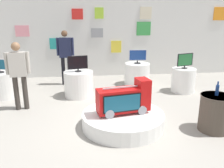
{
  "coord_description": "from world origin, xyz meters",
  "views": [
    {
      "loc": [
        -0.4,
        -4.41,
        2.21
      ],
      "look_at": [
        0.12,
        0.22,
        0.84
      ],
      "focal_mm": 37.03,
      "sensor_mm": 36.0,
      "label": 1
    }
  ],
  "objects_px": {
    "novelty_firetruck_tv": "(124,100)",
    "shopper_browsing_near_truck": "(18,71)",
    "tv_on_left_rear": "(185,60)",
    "shopper_browsing_rear": "(65,53)",
    "bottle_on_side_table": "(217,90)",
    "display_pedestal_left_rear": "(183,80)",
    "display_pedestal_center_rear": "(79,84)",
    "tv_on_far_right": "(138,56)",
    "display_pedestal_far_right": "(137,74)",
    "display_pedestal_right_rear": "(2,85)",
    "main_display_pedestal": "(123,120)",
    "tv_on_center_rear": "(78,63)",
    "side_table_round": "(215,113)"
  },
  "relations": [
    {
      "from": "novelty_firetruck_tv",
      "to": "shopper_browsing_near_truck",
      "type": "height_order",
      "value": "shopper_browsing_near_truck"
    },
    {
      "from": "tv_on_left_rear",
      "to": "shopper_browsing_near_truck",
      "type": "relative_size",
      "value": 0.32
    },
    {
      "from": "tv_on_left_rear",
      "to": "shopper_browsing_rear",
      "type": "height_order",
      "value": "shopper_browsing_rear"
    },
    {
      "from": "tv_on_left_rear",
      "to": "bottle_on_side_table",
      "type": "distance_m",
      "value": 2.47
    },
    {
      "from": "display_pedestal_left_rear",
      "to": "tv_on_left_rear",
      "type": "bearing_deg",
      "value": -107.02
    },
    {
      "from": "display_pedestal_center_rear",
      "to": "bottle_on_side_table",
      "type": "relative_size",
      "value": 2.98
    },
    {
      "from": "display_pedestal_left_rear",
      "to": "tv_on_far_right",
      "type": "bearing_deg",
      "value": 143.65
    },
    {
      "from": "display_pedestal_left_rear",
      "to": "display_pedestal_far_right",
      "type": "xyz_separation_m",
      "value": [
        -1.22,
        0.9,
        0.0
      ]
    },
    {
      "from": "display_pedestal_right_rear",
      "to": "shopper_browsing_near_truck",
      "type": "height_order",
      "value": "shopper_browsing_near_truck"
    },
    {
      "from": "shopper_browsing_rear",
      "to": "shopper_browsing_near_truck",
      "type": "bearing_deg",
      "value": -114.49
    },
    {
      "from": "display_pedestal_left_rear",
      "to": "shopper_browsing_near_truck",
      "type": "distance_m",
      "value": 4.61
    },
    {
      "from": "tv_on_left_rear",
      "to": "shopper_browsing_near_truck",
      "type": "bearing_deg",
      "value": -168.88
    },
    {
      "from": "tv_on_left_rear",
      "to": "main_display_pedestal",
      "type": "bearing_deg",
      "value": -136.09
    },
    {
      "from": "display_pedestal_right_rear",
      "to": "novelty_firetruck_tv",
      "type": "bearing_deg",
      "value": -34.9
    },
    {
      "from": "display_pedestal_far_right",
      "to": "shopper_browsing_near_truck",
      "type": "height_order",
      "value": "shopper_browsing_near_truck"
    },
    {
      "from": "novelty_firetruck_tv",
      "to": "tv_on_far_right",
      "type": "distance_m",
      "value": 3.15
    },
    {
      "from": "display_pedestal_center_rear",
      "to": "display_pedestal_right_rear",
      "type": "bearing_deg",
      "value": 176.34
    },
    {
      "from": "tv_on_center_rear",
      "to": "display_pedestal_far_right",
      "type": "xyz_separation_m",
      "value": [
        1.9,
        0.96,
        -0.6
      ]
    },
    {
      "from": "display_pedestal_left_rear",
      "to": "shopper_browsing_near_truck",
      "type": "bearing_deg",
      "value": -168.83
    },
    {
      "from": "main_display_pedestal",
      "to": "bottle_on_side_table",
      "type": "xyz_separation_m",
      "value": [
        1.77,
        -0.35,
        0.7
      ]
    },
    {
      "from": "display_pedestal_left_rear",
      "to": "bottle_on_side_table",
      "type": "relative_size",
      "value": 2.59
    },
    {
      "from": "display_pedestal_left_rear",
      "to": "shopper_browsing_near_truck",
      "type": "height_order",
      "value": "shopper_browsing_near_truck"
    },
    {
      "from": "tv_on_left_rear",
      "to": "display_pedestal_far_right",
      "type": "xyz_separation_m",
      "value": [
        -1.22,
        0.91,
        -0.61
      ]
    },
    {
      "from": "side_table_round",
      "to": "tv_on_center_rear",
      "type": "bearing_deg",
      "value": 138.71
    },
    {
      "from": "tv_on_center_rear",
      "to": "tv_on_far_right",
      "type": "height_order",
      "value": "tv_on_far_right"
    },
    {
      "from": "tv_on_far_right",
      "to": "bottle_on_side_table",
      "type": "xyz_separation_m",
      "value": [
        0.82,
        -3.33,
        -0.12
      ]
    },
    {
      "from": "main_display_pedestal",
      "to": "tv_on_center_rear",
      "type": "distance_m",
      "value": 2.38
    },
    {
      "from": "main_display_pedestal",
      "to": "shopper_browsing_rear",
      "type": "relative_size",
      "value": 0.95
    },
    {
      "from": "display_pedestal_far_right",
      "to": "bottle_on_side_table",
      "type": "relative_size",
      "value": 3.01
    },
    {
      "from": "main_display_pedestal",
      "to": "display_pedestal_far_right",
      "type": "relative_size",
      "value": 2.04
    },
    {
      "from": "tv_on_center_rear",
      "to": "shopper_browsing_rear",
      "type": "relative_size",
      "value": 0.31
    },
    {
      "from": "tv_on_center_rear",
      "to": "tv_on_left_rear",
      "type": "bearing_deg",
      "value": 1.01
    },
    {
      "from": "main_display_pedestal",
      "to": "shopper_browsing_near_truck",
      "type": "bearing_deg",
      "value": 152.55
    },
    {
      "from": "display_pedestal_right_rear",
      "to": "side_table_round",
      "type": "distance_m",
      "value": 5.49
    },
    {
      "from": "side_table_round",
      "to": "tv_on_left_rear",
      "type": "bearing_deg",
      "value": 80.98
    },
    {
      "from": "tv_on_center_rear",
      "to": "display_pedestal_right_rear",
      "type": "distance_m",
      "value": 2.23
    },
    {
      "from": "display_pedestal_left_rear",
      "to": "side_table_round",
      "type": "height_order",
      "value": "side_table_round"
    },
    {
      "from": "display_pedestal_far_right",
      "to": "shopper_browsing_rear",
      "type": "relative_size",
      "value": 0.47
    },
    {
      "from": "novelty_firetruck_tv",
      "to": "tv_on_left_rear",
      "type": "height_order",
      "value": "tv_on_left_rear"
    },
    {
      "from": "tv_on_center_rear",
      "to": "shopper_browsing_near_truck",
      "type": "bearing_deg",
      "value": -148.84
    },
    {
      "from": "novelty_firetruck_tv",
      "to": "tv_on_left_rear",
      "type": "xyz_separation_m",
      "value": [
        2.14,
        2.09,
        0.38
      ]
    },
    {
      "from": "display_pedestal_left_rear",
      "to": "main_display_pedestal",
      "type": "bearing_deg",
      "value": -136.05
    },
    {
      "from": "tv_on_far_right",
      "to": "novelty_firetruck_tv",
      "type": "bearing_deg",
      "value": -107.19
    },
    {
      "from": "novelty_firetruck_tv",
      "to": "side_table_round",
      "type": "distance_m",
      "value": 1.8
    },
    {
      "from": "display_pedestal_right_rear",
      "to": "display_pedestal_far_right",
      "type": "height_order",
      "value": "same"
    },
    {
      "from": "shopper_browsing_near_truck",
      "to": "main_display_pedestal",
      "type": "bearing_deg",
      "value": -27.45
    },
    {
      "from": "main_display_pedestal",
      "to": "tv_on_left_rear",
      "type": "relative_size",
      "value": 3.21
    },
    {
      "from": "main_display_pedestal",
      "to": "tv_on_left_rear",
      "type": "bearing_deg",
      "value": 43.91
    },
    {
      "from": "display_pedestal_center_rear",
      "to": "novelty_firetruck_tv",
      "type": "bearing_deg",
      "value": -64.46
    },
    {
      "from": "novelty_firetruck_tv",
      "to": "shopper_browsing_rear",
      "type": "distance_m",
      "value": 3.58
    }
  ]
}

